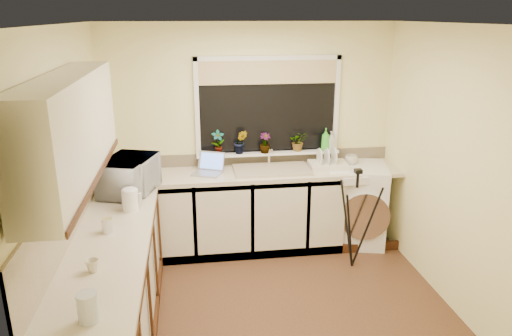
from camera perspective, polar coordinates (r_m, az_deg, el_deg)
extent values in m
plane|color=brown|center=(4.51, 1.87, -16.22)|extent=(3.20, 3.20, 0.00)
plane|color=white|center=(3.74, 2.26, 16.71)|extent=(3.20, 3.20, 0.00)
plane|color=#FBF1A7|center=(5.38, -0.75, 3.86)|extent=(3.20, 0.00, 3.20)
plane|color=#FBF1A7|center=(2.62, 7.90, -12.05)|extent=(3.20, 0.00, 3.20)
plane|color=#FBF1A7|center=(4.01, -21.12, -2.30)|extent=(0.00, 3.00, 3.00)
plane|color=#FBF1A7|center=(4.51, 22.50, -0.30)|extent=(0.00, 3.00, 3.00)
cube|color=silver|center=(5.32, -3.79, -5.40)|extent=(2.55, 0.60, 0.86)
cube|color=silver|center=(4.02, -16.46, -14.34)|extent=(0.54, 2.40, 0.86)
cube|color=beige|center=(5.19, -0.31, -0.64)|extent=(3.20, 0.60, 0.04)
cube|color=beige|center=(3.81, -17.05, -8.57)|extent=(0.60, 2.40, 0.04)
cube|color=silver|center=(3.39, -21.15, 4.34)|extent=(0.28, 1.90, 0.70)
cube|color=beige|center=(3.77, -21.73, -5.28)|extent=(0.02, 2.40, 0.45)
cube|color=beige|center=(5.43, -0.72, 1.22)|extent=(3.20, 0.02, 0.14)
cube|color=black|center=(5.32, 1.41, 7.29)|extent=(1.50, 0.02, 1.00)
cube|color=tan|center=(5.24, 1.49, 11.27)|extent=(1.50, 0.02, 0.25)
cube|color=white|center=(5.39, 1.47, 1.79)|extent=(1.60, 0.14, 0.03)
cube|color=tan|center=(5.21, 1.87, -0.19)|extent=(0.82, 0.46, 0.03)
cylinder|color=silver|center=(5.34, 1.55, 1.49)|extent=(0.03, 0.03, 0.24)
cube|color=white|center=(5.61, 11.65, -4.18)|extent=(0.77, 0.76, 0.91)
cube|color=#9E9EA6|center=(5.11, -5.86, -0.68)|extent=(0.35, 0.31, 0.02)
cube|color=#527CDF|center=(5.21, -5.32, 0.86)|extent=(0.30, 0.20, 0.19)
cylinder|color=white|center=(4.28, -14.67, -3.73)|extent=(0.14, 0.14, 0.18)
cube|color=silver|center=(5.35, 8.56, 0.30)|extent=(0.43, 0.33, 0.06)
cylinder|color=silver|center=(2.90, -19.29, -15.33)|extent=(0.12, 0.12, 0.17)
cylinder|color=silver|center=(3.92, -17.24, -6.57)|extent=(0.08, 0.08, 0.11)
imported|color=silver|center=(4.69, -14.82, -0.87)|extent=(0.58, 0.70, 0.34)
imported|color=#999999|center=(5.28, -4.52, 3.08)|extent=(0.15, 0.11, 0.27)
imported|color=#999999|center=(5.28, -1.84, 3.11)|extent=(0.16, 0.13, 0.27)
imported|color=#999999|center=(5.31, 1.08, 2.98)|extent=(0.15, 0.15, 0.22)
imported|color=#999999|center=(5.42, 5.03, 3.18)|extent=(0.21, 0.19, 0.22)
imported|color=green|center=(5.47, 8.25, 3.38)|extent=(0.12, 0.12, 0.25)
imported|color=#999999|center=(5.50, 8.92, 3.22)|extent=(0.13, 0.13, 0.21)
imported|color=beige|center=(5.51, 11.23, 0.95)|extent=(0.18, 0.18, 0.11)
imported|color=beige|center=(3.40, -18.81, -10.92)|extent=(0.12, 0.12, 0.08)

